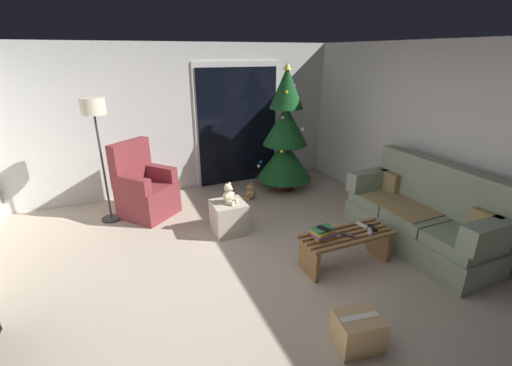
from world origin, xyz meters
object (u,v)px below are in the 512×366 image
object	(u,v)px
remote_black	(373,228)
remote_silver	(370,232)
armchair	(145,190)
floor_lamp	(95,119)
teddy_bear_honey_by_tree	(250,193)
cardboard_box_taped_mid_floor	(358,331)
book_stack	(323,233)
cell_phone	(323,228)
ottoman	(229,217)
teddy_bear_cream	(229,195)
remote_white	(362,225)
christmas_tree	(285,137)
remote_graphite	(348,235)
couch	(422,217)
coffee_table	(346,244)

from	to	relation	value
remote_black	remote_silver	distance (m)	0.11
armchair	floor_lamp	size ratio (longest dim) A/B	0.63
teddy_bear_honey_by_tree	cardboard_box_taped_mid_floor	world-z (taller)	cardboard_box_taped_mid_floor
remote_silver	book_stack	world-z (taller)	book_stack
book_stack	cardboard_box_taped_mid_floor	bearing A→B (deg)	-106.90
cell_phone	ottoman	distance (m)	1.48
teddy_bear_cream	book_stack	bearing A→B (deg)	-62.41
remote_white	cell_phone	distance (m)	0.62
remote_silver	christmas_tree	distance (m)	2.54
remote_graphite	cardboard_box_taped_mid_floor	bearing A→B (deg)	-159.73
remote_graphite	remote_white	distance (m)	0.33
remote_graphite	remote_black	xyz separation A→B (m)	(0.38, 0.03, 0.00)
couch	remote_white	bearing A→B (deg)	173.56
ottoman	teddy_bear_honey_by_tree	bearing A→B (deg)	52.97
couch	ottoman	distance (m)	2.50
remote_black	book_stack	bearing A→B (deg)	9.24
remote_white	cardboard_box_taped_mid_floor	bearing A→B (deg)	-137.55
book_stack	cell_phone	world-z (taller)	cell_phone
cardboard_box_taped_mid_floor	remote_white	bearing A→B (deg)	50.51
remote_graphite	floor_lamp	distance (m)	3.59
christmas_tree	armchair	size ratio (longest dim) A/B	1.94
armchair	remote_graphite	bearing A→B (deg)	-50.56
couch	teddy_bear_honey_by_tree	bearing A→B (deg)	122.94
remote_silver	christmas_tree	bearing A→B (deg)	-53.95
coffee_table	teddy_bear_cream	bearing A→B (deg)	127.54
remote_silver	coffee_table	bearing A→B (deg)	22.54
christmas_tree	teddy_bear_cream	size ratio (longest dim) A/B	7.70
remote_silver	teddy_bear_cream	xyz separation A→B (m)	(-1.23, 1.36, 0.14)
remote_white	remote_silver	bearing A→B (deg)	-106.32
armchair	teddy_bear_honey_by_tree	world-z (taller)	armchair
remote_graphite	book_stack	distance (m)	0.30
cell_phone	armchair	bearing A→B (deg)	101.36
remote_white	teddy_bear_honey_by_tree	distance (m)	2.22
remote_white	couch	bearing A→B (deg)	-14.50
cell_phone	christmas_tree	xyz separation A→B (m)	(0.78, 2.39, 0.42)
remote_white	floor_lamp	bearing A→B (deg)	132.71
ottoman	teddy_bear_honey_by_tree	distance (m)	1.16
coffee_table	ottoman	world-z (taller)	ottoman
armchair	teddy_bear_cream	world-z (taller)	armchair
cell_phone	remote_graphite	bearing A→B (deg)	-34.42
armchair	remote_silver	bearing A→B (deg)	-47.06
book_stack	ottoman	world-z (taller)	book_stack
book_stack	coffee_table	bearing A→B (deg)	-3.13
ottoman	cardboard_box_taped_mid_floor	distance (m)	2.33
remote_silver	ottoman	size ratio (longest dim) A/B	0.35
teddy_bear_cream	remote_graphite	bearing A→B (deg)	-54.47
coffee_table	remote_silver	distance (m)	0.30
book_stack	remote_black	bearing A→B (deg)	-3.65
remote_graphite	christmas_tree	world-z (taller)	christmas_tree
remote_black	teddy_bear_honey_by_tree	world-z (taller)	remote_black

